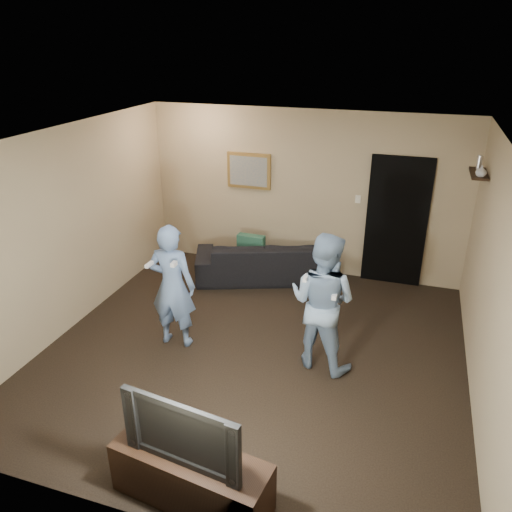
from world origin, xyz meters
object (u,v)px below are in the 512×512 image
(sofa, at_px, (264,259))
(television, at_px, (188,427))
(wii_player_left, at_px, (172,286))
(wii_player_right, at_px, (322,302))
(tv_console, at_px, (191,477))

(sofa, distance_m, television, 4.29)
(television, bearing_deg, wii_player_left, 127.23)
(television, distance_m, wii_player_left, 2.41)
(sofa, distance_m, wii_player_left, 2.23)
(television, height_order, wii_player_left, wii_player_left)
(television, height_order, wii_player_right, wii_player_right)
(sofa, relative_size, wii_player_right, 1.30)
(sofa, relative_size, wii_player_left, 1.35)
(sofa, height_order, tv_console, sofa)
(television, xyz_separation_m, wii_player_left, (-1.19, 2.10, 0.01))
(wii_player_right, bearing_deg, tv_console, -105.73)
(wii_player_right, bearing_deg, sofa, 123.24)
(tv_console, bearing_deg, wii_player_right, 81.95)
(wii_player_left, bearing_deg, sofa, 76.11)
(wii_player_right, bearing_deg, wii_player_left, -175.93)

